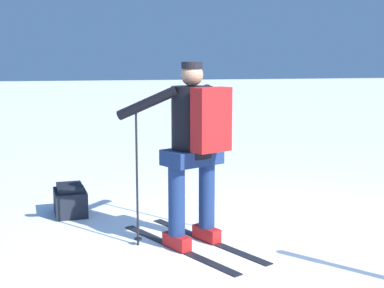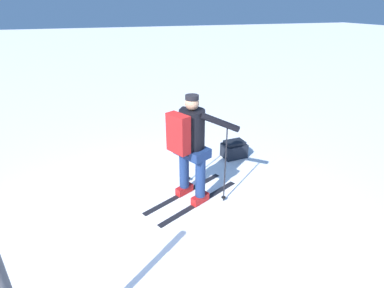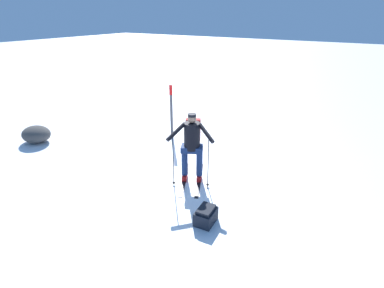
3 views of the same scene
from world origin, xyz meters
name	(u,v)px [view 2 (image 2 of 3)]	position (x,y,z in m)	size (l,w,h in m)	color
ground_plane	(169,232)	(0.00, 0.00, 0.00)	(80.00, 80.00, 0.00)	white
skier	(191,142)	(0.65, -0.51, 0.98)	(1.22, 1.64, 1.67)	black
dropped_backpack	(234,149)	(1.75, -1.78, 0.16)	(0.37, 0.48, 0.34)	black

